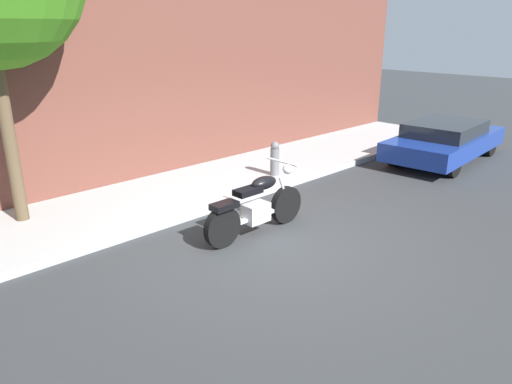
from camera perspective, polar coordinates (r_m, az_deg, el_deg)
The scene contains 5 objects.
ground_plane at distance 7.74m, azimuth 1.92°, elevation -6.34°, with size 60.00×60.00×0.00m, color #303335.
sidewalk at distance 9.87m, azimuth -10.62°, elevation -0.45°, with size 19.36×2.49×0.14m, color #A7A7A7.
motorcycle at distance 7.97m, azimuth -0.03°, elevation -1.87°, with size 2.13×0.70×1.16m.
parked_car_blue at distance 13.33m, azimuth 21.59°, elevation 5.81°, with size 4.18×2.00×1.03m.
fire_hydrant at distance 10.77m, azimuth 2.25°, elevation 3.68°, with size 0.20×0.20×0.91m.
Camera 1 is at (-5.03, -4.85, 3.34)m, focal length 33.57 mm.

